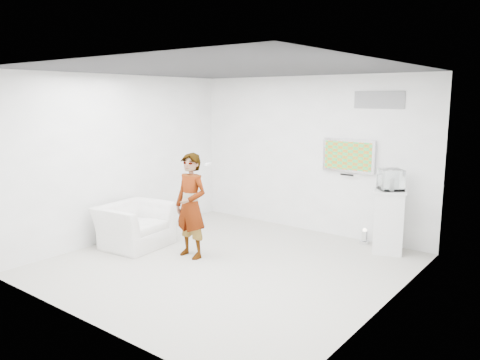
{
  "coord_description": "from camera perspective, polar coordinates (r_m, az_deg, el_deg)",
  "views": [
    {
      "loc": [
        4.45,
        -5.44,
        2.59
      ],
      "look_at": [
        -0.22,
        0.6,
        1.24
      ],
      "focal_mm": 35.0,
      "sensor_mm": 36.0,
      "label": 1
    }
  ],
  "objects": [
    {
      "name": "wii_remote",
      "position": [
        7.44,
        -3.93,
        1.94
      ],
      "size": [
        0.06,
        0.14,
        0.03
      ],
      "primitive_type": "cube",
      "rotation": [
        0.0,
        0.0,
        0.2
      ],
      "color": "white",
      "rests_on": "person"
    },
    {
      "name": "room",
      "position": [
        7.11,
        -1.54,
        1.19
      ],
      "size": [
        5.01,
        5.01,
        3.0
      ],
      "color": "#B3AEA4",
      "rests_on": "ground"
    },
    {
      "name": "armchair",
      "position": [
        8.47,
        -12.74,
        -5.4
      ],
      "size": [
        1.11,
        1.24,
        0.75
      ],
      "primitive_type": "imported",
      "rotation": [
        0.0,
        0.0,
        1.67
      ],
      "color": "white",
      "rests_on": "room"
    },
    {
      "name": "tv",
      "position": [
        8.73,
        13.12,
        2.92
      ],
      "size": [
        1.0,
        0.08,
        0.6
      ],
      "primitive_type": "cube",
      "color": "silver",
      "rests_on": "room"
    },
    {
      "name": "vitrine",
      "position": [
        8.13,
        17.9,
        0.04
      ],
      "size": [
        0.5,
        0.5,
        0.35
      ],
      "primitive_type": "cube",
      "rotation": [
        0.0,
        0.0,
        0.74
      ],
      "color": "white",
      "rests_on": "pedestal"
    },
    {
      "name": "person",
      "position": [
        7.64,
        -6.01,
        -3.14
      ],
      "size": [
        0.64,
        0.43,
        1.72
      ],
      "primitive_type": "imported",
      "rotation": [
        0.0,
        0.0,
        -0.03
      ],
      "color": "white",
      "rests_on": "room"
    },
    {
      "name": "floor_uplight",
      "position": [
        8.73,
        14.94,
        -6.67
      ],
      "size": [
        0.2,
        0.2,
        0.27
      ],
      "primitive_type": "cylinder",
      "rotation": [
        0.0,
        0.0,
        0.18
      ],
      "color": "silver",
      "rests_on": "room"
    },
    {
      "name": "pedestal",
      "position": [
        8.28,
        17.63,
        -4.83
      ],
      "size": [
        0.67,
        0.67,
        1.07
      ],
      "primitive_type": "cube",
      "rotation": [
        0.0,
        0.0,
        0.35
      ],
      "color": "white",
      "rests_on": "room"
    },
    {
      "name": "logo_decal",
      "position": [
        8.51,
        16.59,
        9.34
      ],
      "size": [
        0.9,
        0.02,
        0.3
      ],
      "primitive_type": "cube",
      "color": "slate",
      "rests_on": "room"
    },
    {
      "name": "console",
      "position": [
        8.14,
        17.87,
        -0.49
      ],
      "size": [
        0.13,
        0.14,
        0.2
      ],
      "primitive_type": "cube",
      "rotation": [
        0.0,
        0.0,
        0.66
      ],
      "color": "white",
      "rests_on": "pedestal"
    }
  ]
}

